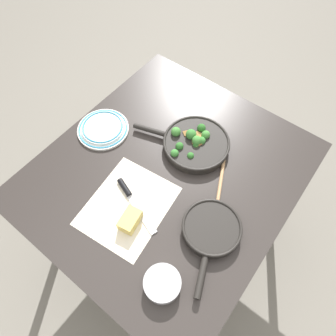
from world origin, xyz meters
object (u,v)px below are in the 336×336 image
at_px(cheese_block, 130,220).
at_px(prep_bowl_steel, 162,284).
at_px(skillet_eggs, 211,229).
at_px(skillet_broccoli, 195,143).
at_px(wooden_spoon, 217,203).
at_px(grater_knife, 131,198).
at_px(dinner_plate_stack, 103,128).

xyz_separation_m(cheese_block, prep_bowl_steel, (0.11, 0.24, -0.00)).
relative_size(skillet_eggs, cheese_block, 3.46).
bearing_deg(prep_bowl_steel, skillet_broccoli, -155.53).
height_order(wooden_spoon, prep_bowl_steel, prep_bowl_steel).
relative_size(skillet_eggs, wooden_spoon, 1.11).
distance_m(grater_knife, cheese_block, 0.11).
xyz_separation_m(dinner_plate_stack, prep_bowl_steel, (0.37, 0.65, 0.01)).
xyz_separation_m(skillet_eggs, dinner_plate_stack, (-0.11, -0.67, -0.01)).
height_order(skillet_broccoli, prep_bowl_steel, skillet_broccoli).
bearing_deg(wooden_spoon, cheese_block, -64.36).
distance_m(cheese_block, prep_bowl_steel, 0.26).
distance_m(skillet_eggs, dinner_plate_stack, 0.68).
bearing_deg(grater_knife, dinner_plate_stack, 169.91).
distance_m(grater_knife, dinner_plate_stack, 0.39).
bearing_deg(skillet_eggs, wooden_spoon, 178.34).
height_order(skillet_eggs, prep_bowl_steel, prep_bowl_steel).
bearing_deg(wooden_spoon, dinner_plate_stack, -114.34).
bearing_deg(grater_knife, skillet_broccoli, 100.58).
bearing_deg(wooden_spoon, skillet_broccoli, -151.81).
xyz_separation_m(skillet_broccoli, prep_bowl_steel, (0.56, 0.25, -0.00)).
bearing_deg(skillet_broccoli, grater_knife, 64.18).
relative_size(wooden_spoon, dinner_plate_stack, 1.35).
relative_size(grater_knife, dinner_plate_stack, 1.12).
height_order(grater_knife, prep_bowl_steel, prep_bowl_steel).
xyz_separation_m(grater_knife, prep_bowl_steel, (0.19, 0.31, 0.02)).
xyz_separation_m(grater_knife, dinner_plate_stack, (-0.19, -0.34, 0.00)).
bearing_deg(cheese_block, grater_knife, -139.79).
bearing_deg(prep_bowl_steel, cheese_block, -113.71).
xyz_separation_m(wooden_spoon, dinner_plate_stack, (0.01, -0.63, 0.00)).
distance_m(skillet_eggs, cheese_block, 0.31).
bearing_deg(cheese_block, skillet_eggs, 121.19).
bearing_deg(cheese_block, prep_bowl_steel, 66.29).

